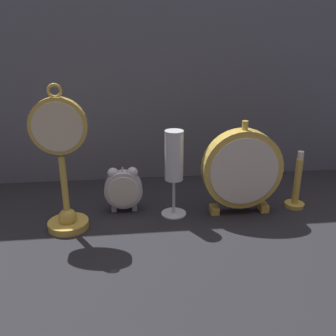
{
  "coord_description": "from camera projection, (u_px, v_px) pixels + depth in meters",
  "views": [
    {
      "loc": [
        -0.09,
        -0.73,
        0.42
      ],
      "look_at": [
        0.0,
        0.08,
        0.12
      ],
      "focal_mm": 40.0,
      "sensor_mm": 36.0,
      "label": 1
    }
  ],
  "objects": [
    {
      "name": "alarm_clock_twin_bell",
      "position": [
        123.0,
        187.0,
        0.9
      ],
      "size": [
        0.09,
        0.03,
        0.11
      ],
      "color": "silver",
      "rests_on": "ground_plane"
    },
    {
      "name": "mantel_clock_silver",
      "position": [
        242.0,
        169.0,
        0.88
      ],
      "size": [
        0.19,
        0.04,
        0.23
      ],
      "color": "gold",
      "rests_on": "ground_plane"
    },
    {
      "name": "fabric_backdrop_drape",
      "position": [
        158.0,
        78.0,
        1.04
      ],
      "size": [
        1.42,
        0.01,
        0.59
      ],
      "primitive_type": "cube",
      "color": "slate",
      "rests_on": "ground_plane"
    },
    {
      "name": "pocket_watch_on_stand",
      "position": [
        62.0,
        167.0,
        0.8
      ],
      "size": [
        0.12,
        0.09,
        0.32
      ],
      "color": "gold",
      "rests_on": "ground_plane"
    },
    {
      "name": "brass_candlestick",
      "position": [
        296.0,
        189.0,
        0.93
      ],
      "size": [
        0.05,
        0.05,
        0.15
      ],
      "color": "gold",
      "rests_on": "ground_plane"
    },
    {
      "name": "champagne_flute",
      "position": [
        174.0,
        162.0,
        0.86
      ],
      "size": [
        0.06,
        0.06,
        0.21
      ],
      "color": "silver",
      "rests_on": "ground_plane"
    },
    {
      "name": "ground_plane",
      "position": [
        172.0,
        230.0,
        0.84
      ],
      "size": [
        4.0,
        4.0,
        0.0
      ],
      "primitive_type": "plane",
      "color": "#232328"
    }
  ]
}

